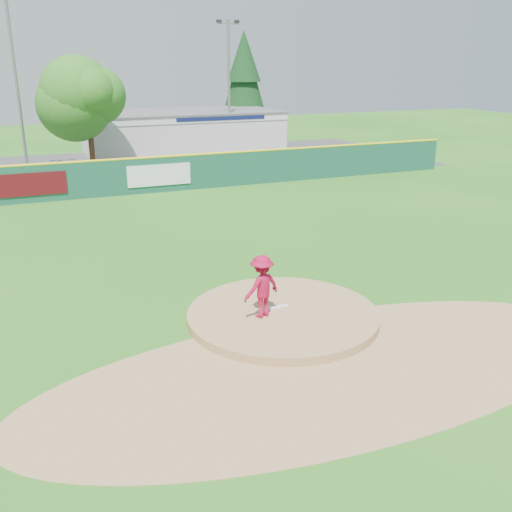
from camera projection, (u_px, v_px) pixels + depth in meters
name	position (u px, v px, depth m)	size (l,w,h in m)	color
ground	(283.00, 319.00, 16.43)	(120.00, 120.00, 0.00)	#286B19
pitchers_mound	(283.00, 319.00, 16.43)	(5.50, 5.50, 0.50)	#9E774C
pitching_rubber	(278.00, 307.00, 16.61)	(0.60, 0.15, 0.04)	white
infield_dirt_arc	(335.00, 368.00, 13.81)	(15.40, 15.40, 0.01)	#9E774C
parking_lot	(119.00, 167.00, 40.02)	(44.00, 16.00, 0.02)	#38383A
pitcher	(262.00, 286.00, 15.77)	(1.16, 0.67, 1.80)	#A00D34
van	(203.00, 164.00, 37.04)	(2.41, 5.22, 1.45)	silver
pool_building_grp	(182.00, 132.00, 46.03)	(15.20, 8.20, 3.31)	silver
fence_banners	(97.00, 180.00, 30.79)	(10.39, 0.04, 1.20)	#540C11
outfield_fence	(146.00, 174.00, 31.80)	(40.00, 0.14, 2.07)	#16493A
deciduous_tree	(88.00, 103.00, 36.07)	(5.60, 5.60, 7.36)	#382314
conifer_tree	(244.00, 79.00, 50.82)	(4.40, 4.40, 9.50)	#382314
light_pole_left	(16.00, 78.00, 35.88)	(1.75, 0.25, 11.00)	gray
light_pole_right	(229.00, 82.00, 43.25)	(1.75, 0.25, 10.00)	gray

